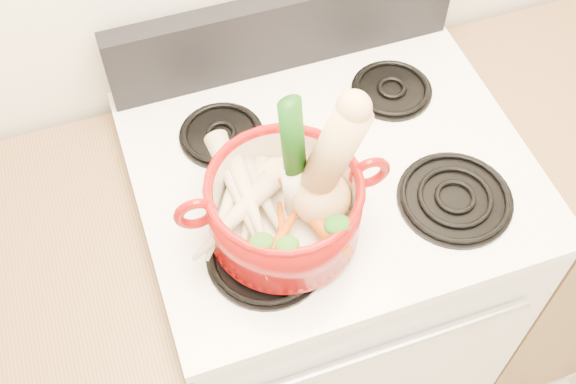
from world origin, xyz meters
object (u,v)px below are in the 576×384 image
object	(u,v)px
leek	(294,161)
dutch_oven	(284,208)
stove_body	(323,279)
squash	(327,167)

from	to	relation	value
leek	dutch_oven	bearing A→B (deg)	-160.79
stove_body	leek	size ratio (longest dim) A/B	3.25
leek	stove_body	bearing A→B (deg)	20.73
stove_body	squash	bearing A→B (deg)	-118.05
squash	dutch_oven	bearing A→B (deg)	-168.44
stove_body	dutch_oven	distance (m)	0.61
stove_body	leek	bearing A→B (deg)	-139.17
stove_body	squash	world-z (taller)	squash
squash	stove_body	bearing A→B (deg)	78.11
stove_body	dutch_oven	size ratio (longest dim) A/B	3.34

